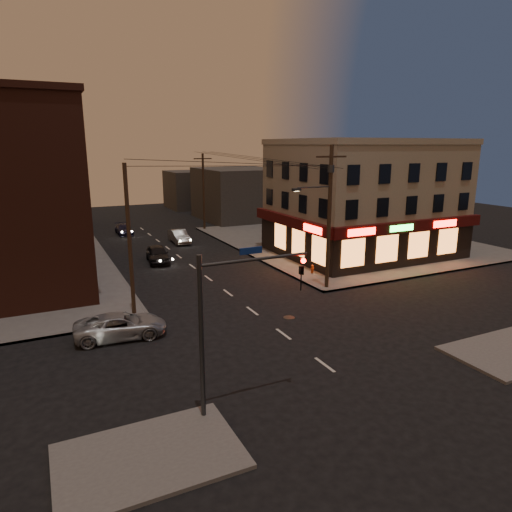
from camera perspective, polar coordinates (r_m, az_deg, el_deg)
ground at (r=25.47m, az=3.45°, el=-9.73°), size 120.00×120.00×0.00m
sidewalk_ne at (r=50.20m, az=10.84°, el=1.92°), size 24.00×28.00×0.15m
pizza_building at (r=43.78m, az=13.31°, el=7.09°), size 15.85×12.85×10.50m
bg_building_ne_a at (r=64.02m, az=-2.21°, el=7.76°), size 10.00×12.00×7.00m
bg_building_nw at (r=62.65m, az=-27.24°, el=6.60°), size 9.00×10.00×8.00m
bg_building_ne_b at (r=76.40m, az=-7.86°, el=8.23°), size 8.00×8.00×6.00m
utility_pole_main at (r=32.15m, az=8.99°, el=5.75°), size 4.20×0.44×10.00m
utility_pole_far at (r=55.72m, az=-6.57°, el=7.99°), size 0.26×0.26×9.00m
utility_pole_west at (r=27.79m, az=-15.54°, el=1.85°), size 0.24×0.24×9.00m
traffic_signal at (r=16.97m, az=-3.60°, el=-6.88°), size 4.49×0.32×6.47m
suv_cross at (r=25.82m, az=-16.54°, el=-8.36°), size 5.03×2.71×1.34m
sedan_near at (r=41.23m, az=-12.20°, el=0.24°), size 2.22×4.51×1.48m
sedan_mid at (r=49.02m, az=-9.60°, el=2.44°), size 1.58×4.30×1.41m
sedan_far at (r=55.17m, az=-16.19°, el=3.21°), size 1.64×4.03×1.17m
fire_hydrant at (r=36.64m, az=7.04°, el=-1.56°), size 0.30×0.30×0.70m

